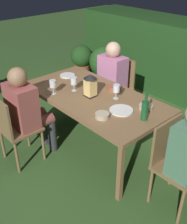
{
  "coord_description": "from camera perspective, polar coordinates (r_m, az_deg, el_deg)",
  "views": [
    {
      "loc": [
        2.1,
        -1.87,
        2.16
      ],
      "look_at": [
        0.0,
        0.0,
        0.52
      ],
      "focal_mm": 43.72,
      "sensor_mm": 36.0,
      "label": 1
    }
  ],
  "objects": [
    {
      "name": "wine_glass_c",
      "position": [
        3.17,
        -8.5,
        5.73
      ],
      "size": [
        0.08,
        0.08,
        0.17
      ],
      "color": "silver",
      "rests_on": "dining_table"
    },
    {
      "name": "lantern_centerpiece",
      "position": [
        3.07,
        -0.67,
        5.83
      ],
      "size": [
        0.15,
        0.15,
        0.27
      ],
      "color": "black",
      "rests_on": "dining_table"
    },
    {
      "name": "bowl_salad",
      "position": [
        2.91,
        10.89,
        1.08
      ],
      "size": [
        0.15,
        0.15,
        0.04
      ],
      "color": "#BCAD8E",
      "rests_on": "dining_table"
    },
    {
      "name": "green_bottle_on_table",
      "position": [
        2.68,
        10.68,
        0.45
      ],
      "size": [
        0.07,
        0.07,
        0.29
      ],
      "color": "#195128",
      "rests_on": "dining_table"
    },
    {
      "name": "plate_a",
      "position": [
        2.84,
        5.83,
        0.35
      ],
      "size": [
        0.25,
        0.25,
        0.01
      ],
      "primitive_type": "cylinder",
      "color": "white",
      "rests_on": "dining_table"
    },
    {
      "name": "potted_plant_by_hedge",
      "position": [
        5.49,
        -2.5,
        10.95
      ],
      "size": [
        0.43,
        0.43,
        0.63
      ],
      "color": "#9E5133",
      "rests_on": "ground"
    },
    {
      "name": "potted_plant_corner",
      "position": [
        4.96,
        2.31,
        9.99
      ],
      "size": [
        0.55,
        0.55,
        0.77
      ],
      "color": "#9E5133",
      "rests_on": "ground"
    },
    {
      "name": "chair_head_far",
      "position": [
        2.69,
        16.46,
        -9.72
      ],
      "size": [
        0.4,
        0.42,
        0.87
      ],
      "color": "brown",
      "rests_on": "ground"
    },
    {
      "name": "chair_side_right_a",
      "position": [
        4.05,
        5.19,
        5.66
      ],
      "size": [
        0.42,
        0.4,
        0.87
      ],
      "color": "brown",
      "rests_on": "ground"
    },
    {
      "name": "plate_b",
      "position": [
        3.69,
        -5.46,
        7.63
      ],
      "size": [
        0.2,
        0.2,
        0.01
      ],
      "primitive_type": "cylinder",
      "color": "white",
      "rests_on": "dining_table"
    },
    {
      "name": "bowl_bread",
      "position": [
        3.28,
        4.33,
        5.12
      ],
      "size": [
        0.17,
        0.17,
        0.05
      ],
      "color": "#9E5138",
      "rests_on": "dining_table"
    },
    {
      "name": "wine_glass_a",
      "position": [
        3.04,
        4.81,
        4.82
      ],
      "size": [
        0.08,
        0.08,
        0.17
      ],
      "color": "silver",
      "rests_on": "dining_table"
    },
    {
      "name": "dining_table",
      "position": [
        3.17,
        0.0,
        2.62
      ],
      "size": [
        1.76,
        0.9,
        0.74
      ],
      "color": "olive",
      "rests_on": "ground"
    },
    {
      "name": "chair_side_left_a",
      "position": [
        3.18,
        -16.33,
        -2.95
      ],
      "size": [
        0.42,
        0.4,
        0.87
      ],
      "color": "brown",
      "rests_on": "ground"
    },
    {
      "name": "person_in_pink",
      "position": [
        3.86,
        3.27,
        6.93
      ],
      "size": [
        0.38,
        0.47,
        1.15
      ],
      "color": "#C675A3",
      "rests_on": "ground"
    },
    {
      "name": "bowl_olives",
      "position": [
        2.71,
        1.85,
        -0.69
      ],
      "size": [
        0.14,
        0.14,
        0.05
      ],
      "color": "#BCAD8E",
      "rests_on": "dining_table"
    },
    {
      "name": "person_in_rust",
      "position": [
        3.17,
        -13.62,
        0.59
      ],
      "size": [
        0.38,
        0.47,
        1.15
      ],
      "color": "#9E4C47",
      "rests_on": "ground"
    },
    {
      "name": "ground_plane",
      "position": [
        3.55,
        0.0,
        -7.3
      ],
      "size": [
        16.0,
        16.0,
        0.0
      ],
      "primitive_type": "plane",
      "color": "#385B28"
    },
    {
      "name": "wine_glass_b",
      "position": [
        3.22,
        -4.13,
        6.39
      ],
      "size": [
        0.08,
        0.08,
        0.17
      ],
      "color": "silver",
      "rests_on": "dining_table"
    }
  ]
}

